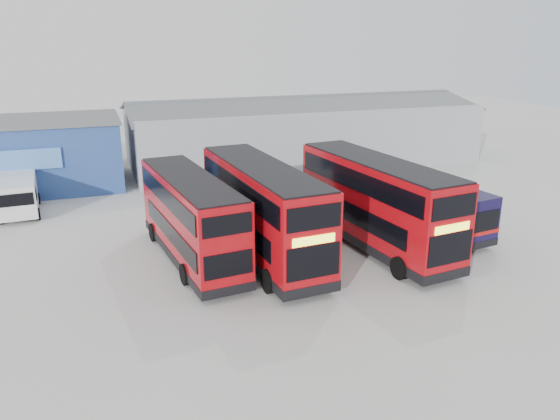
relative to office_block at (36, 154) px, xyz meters
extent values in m
plane|color=#A9A9A4|center=(14.00, -17.99, -2.58)|extent=(120.00, 120.00, 0.00)
cube|color=navy|center=(0.00, 0.01, -0.08)|extent=(12.00, 8.00, 5.00)
cube|color=#555A5E|center=(0.00, 0.01, 2.47)|extent=(12.30, 8.30, 0.15)
cube|color=#4B84D6|center=(0.00, -4.09, 0.42)|extent=(3.96, 0.15, 1.40)
cube|color=#979CA4|center=(22.00, 2.01, -0.08)|extent=(30.00, 12.00, 5.00)
cube|color=#555A5E|center=(22.00, -0.79, 2.67)|extent=(30.50, 6.33, 1.29)
cube|color=#555A5E|center=(22.00, 4.80, 2.67)|extent=(30.50, 6.33, 1.29)
cube|color=#A30910|center=(8.33, -17.80, -0.24)|extent=(3.62, 10.57, 4.00)
cube|color=black|center=(8.33, -17.80, -2.04)|extent=(3.66, 10.61, 0.44)
cube|color=black|center=(9.62, -18.05, -0.71)|extent=(1.04, 8.73, 0.94)
cube|color=black|center=(7.13, -18.33, -0.71)|extent=(1.04, 8.73, 0.94)
cube|color=black|center=(9.58, -17.66, 0.97)|extent=(1.15, 9.71, 0.94)
cube|color=black|center=(7.09, -17.94, 0.97)|extent=(1.15, 9.71, 0.94)
cube|color=black|center=(7.75, -12.63, -0.80)|extent=(2.21, 0.30, 1.33)
cube|color=black|center=(7.75, -12.63, 0.97)|extent=(2.21, 0.30, 0.94)
cube|color=#F8FF35|center=(7.75, -12.62, 0.08)|extent=(1.77, 0.24, 0.35)
cube|color=black|center=(8.92, -22.96, -0.80)|extent=(2.16, 0.29, 1.09)
cube|color=black|center=(8.92, -22.96, 0.97)|extent=(2.16, 0.29, 0.89)
cube|color=black|center=(8.33, -17.80, 1.78)|extent=(3.45, 10.41, 0.10)
cylinder|color=black|center=(9.11, -14.09, -2.07)|extent=(0.43, 1.06, 1.03)
cylinder|color=black|center=(6.75, -14.35, -2.07)|extent=(0.43, 1.06, 1.03)
cylinder|color=black|center=(9.80, -20.26, -2.07)|extent=(0.43, 1.06, 1.03)
cylinder|color=black|center=(7.45, -20.53, -2.07)|extent=(0.43, 1.06, 1.03)
cube|color=#A30910|center=(11.83, -18.54, 0.01)|extent=(3.54, 11.60, 4.41)
cube|color=black|center=(11.83, -18.54, -1.98)|extent=(3.59, 11.65, 0.49)
cube|color=black|center=(10.42, -18.21, -0.51)|extent=(0.76, 9.67, 1.03)
cube|color=black|center=(13.18, -18.01, -0.51)|extent=(0.76, 9.67, 1.03)
cube|color=black|center=(10.45, -18.64, 1.34)|extent=(0.84, 10.75, 1.03)
cube|color=black|center=(13.21, -18.44, 1.34)|extent=(0.84, 10.75, 1.03)
cube|color=black|center=(12.25, -24.27, -0.62)|extent=(2.45, 0.23, 1.47)
cube|color=black|center=(12.25, -24.27, 1.34)|extent=(2.45, 0.23, 1.03)
cube|color=#F8FF35|center=(12.25, -24.28, 0.36)|extent=(1.96, 0.19, 0.38)
cube|color=black|center=(11.42, -12.82, -0.62)|extent=(2.39, 0.23, 1.20)
cube|color=black|center=(11.42, -12.82, 1.34)|extent=(2.39, 0.23, 0.98)
cube|color=black|center=(11.83, -18.54, 2.23)|extent=(3.37, 11.42, 0.11)
cylinder|color=black|center=(10.82, -22.60, -2.01)|extent=(0.43, 1.15, 1.13)
cylinder|color=black|center=(13.43, -22.41, -2.01)|extent=(0.43, 1.15, 1.13)
cylinder|color=black|center=(10.32, -15.76, -2.01)|extent=(0.43, 1.15, 1.13)
cylinder|color=black|center=(12.93, -15.57, -2.01)|extent=(0.43, 1.15, 1.13)
cube|color=#A30910|center=(17.94, -19.22, -0.01)|extent=(3.98, 11.60, 4.38)
cube|color=black|center=(17.94, -19.22, -1.98)|extent=(4.03, 11.65, 0.49)
cube|color=black|center=(16.53, -18.95, -0.52)|extent=(1.15, 9.58, 1.03)
cube|color=black|center=(19.26, -18.64, -0.52)|extent=(1.15, 9.58, 1.03)
cube|color=black|center=(16.58, -19.38, 1.32)|extent=(1.27, 10.65, 1.03)
cube|color=black|center=(19.31, -19.07, 1.32)|extent=(1.27, 10.65, 1.03)
cube|color=black|center=(18.59, -24.89, -0.63)|extent=(2.43, 0.33, 1.46)
cube|color=black|center=(18.59, -24.89, 1.32)|extent=(2.43, 0.33, 1.03)
cube|color=#F8FF35|center=(18.60, -24.90, 0.34)|extent=(1.94, 0.26, 0.38)
cube|color=black|center=(17.29, -13.55, -0.63)|extent=(2.37, 0.32, 1.19)
cube|color=black|center=(17.29, -13.55, 1.32)|extent=(2.37, 0.32, 0.97)
cube|color=black|center=(17.94, -19.22, 2.21)|extent=(3.80, 11.42, 0.11)
cylinder|color=black|center=(17.10, -23.30, -2.02)|extent=(0.47, 1.16, 1.13)
cylinder|color=black|center=(19.69, -23.00, -2.02)|extent=(0.47, 1.16, 1.13)
cylinder|color=black|center=(16.33, -16.52, -2.02)|extent=(0.47, 1.16, 1.13)
cylinder|color=black|center=(18.91, -16.22, -2.02)|extent=(0.47, 1.16, 1.13)
cube|color=#0D0B34|center=(21.94, -16.66, -0.92)|extent=(3.90, 11.15, 2.63)
cube|color=black|center=(21.94, -16.66, -2.05)|extent=(3.94, 11.20, 0.40)
cube|color=#B2100D|center=(21.94, -16.66, -1.39)|extent=(3.93, 11.19, 0.25)
cube|color=black|center=(23.23, -16.79, -0.49)|extent=(1.25, 9.06, 0.94)
cube|color=black|center=(20.73, -17.12, -0.49)|extent=(1.25, 9.06, 0.94)
cube|color=black|center=(21.22, -11.23, -0.74)|extent=(2.22, 0.34, 1.29)
cube|color=black|center=(22.67, -22.10, -0.74)|extent=(2.17, 0.34, 1.09)
cylinder|color=black|center=(22.62, -12.67, -2.06)|extent=(0.45, 1.07, 1.03)
cylinder|color=black|center=(20.25, -12.98, -2.06)|extent=(0.45, 1.07, 1.03)
cylinder|color=black|center=(23.53, -19.56, -2.06)|extent=(0.45, 1.07, 1.03)
cylinder|color=black|center=(21.17, -19.87, -2.06)|extent=(0.45, 1.07, 1.03)
cube|color=silver|center=(-0.75, -6.51, -1.24)|extent=(2.47, 5.49, 2.04)
cube|color=black|center=(-0.58, -9.21, -0.92)|extent=(1.93, 0.17, 0.75)
cube|color=black|center=(0.45, -8.16, -0.92)|extent=(0.11, 0.97, 0.64)
cylinder|color=black|center=(-1.66, -8.39, -2.19)|extent=(0.30, 0.79, 0.77)
cylinder|color=black|center=(0.39, -8.27, -2.19)|extent=(0.30, 0.79, 0.77)
cylinder|color=black|center=(-1.88, -4.75, -2.19)|extent=(0.30, 0.79, 0.77)
cylinder|color=black|center=(0.17, -4.63, -2.19)|extent=(0.30, 0.79, 0.77)
camera|label=1|loc=(3.94, -43.67, 8.48)|focal=35.00mm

